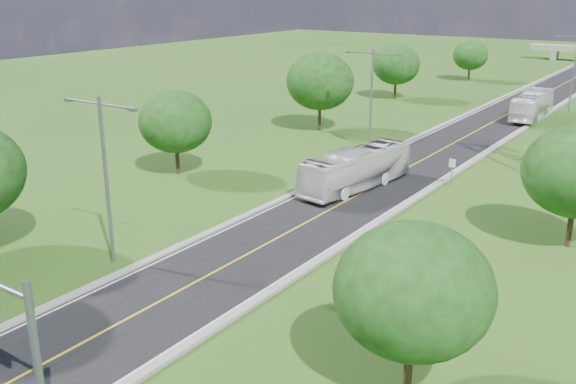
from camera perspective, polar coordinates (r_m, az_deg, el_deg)
name	(u,v)px	position (r m, az deg, el deg)	size (l,w,h in m)	color
ground	(477,131)	(76.45, 16.49, 5.24)	(260.00, 260.00, 0.00)	#285317
road	(494,122)	(82.07, 17.84, 5.98)	(8.00, 150.00, 0.06)	black
curb_left	(460,117)	(83.33, 15.05, 6.46)	(0.50, 150.00, 0.22)	gray
curb_right	(530,125)	(80.98, 20.71, 5.58)	(0.50, 150.00, 0.22)	gray
speed_limit_sign	(452,168)	(54.18, 14.37, 2.09)	(0.55, 0.09, 2.40)	slate
streetlight_near_left	(105,167)	(38.25, -15.94, 2.15)	(5.90, 0.25, 10.00)	slate
streetlight_mid_left	(372,91)	(63.93, 7.43, 8.87)	(5.90, 0.25, 10.00)	slate
streetlight_far_right	(575,66)	(91.34, 24.12, 10.21)	(5.90, 0.25, 10.00)	slate
tree_lb	(175,122)	(56.26, -9.98, 6.16)	(6.30, 6.30, 7.33)	black
tree_lc	(320,81)	(72.66, 2.87, 9.80)	(7.56, 7.56, 8.79)	black
tree_ld	(396,64)	(94.67, 9.61, 11.12)	(6.72, 6.72, 7.82)	black
tree_le	(470,55)	(115.98, 15.91, 11.61)	(5.88, 5.88, 6.84)	black
tree_ra	(413,290)	(25.59, 11.07, -8.57)	(6.30, 6.30, 7.33)	black
bus_outbound	(532,105)	(85.06, 20.89, 7.24)	(2.82, 12.04, 3.35)	white
bus_inbound	(356,169)	(52.17, 6.08, 2.07)	(2.76, 11.81, 3.29)	silver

